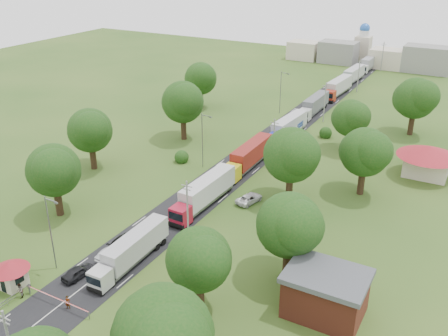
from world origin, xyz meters
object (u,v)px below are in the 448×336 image
Objects in this scene: guard_booth at (11,271)px; info_sign at (300,128)px; pedestrian_near at (68,303)px; car_lane_mid at (111,254)px; boom_barrier at (49,296)px; car_lane_front at (78,272)px; truck_0 at (132,250)px.

guard_booth is 1.07× the size of info_sign.
info_sign reaches higher than guard_booth.
pedestrian_near is (8.48, 0.20, -1.34)m from guard_booth.
boom_barrier is at bearing 94.03° from car_lane_mid.
car_lane_mid is (6.20, 9.91, -1.47)m from guard_booth.
info_sign is at bearing 64.16° from pedestrian_near.
guard_booth is at bearing 50.19° from car_lane_front.
car_lane_mid is (0.36, 9.91, -0.20)m from boom_barrier.
boom_barrier is 2.20× the size of car_lane_front.
car_lane_front is (-7.00, -55.00, -2.29)m from info_sign.
guard_booth is at bearing 159.24° from pedestrian_near.
guard_booth is 2.68× the size of pedestrian_near.
car_lane_front is (-0.45, 5.00, -0.18)m from boom_barrier.
truck_0 is at bearing -118.69° from car_lane_front.
truck_0 is 10.28m from pedestrian_near.
car_lane_mid is (0.80, 4.91, -0.02)m from car_lane_front.
pedestrian_near reaches higher than boom_barrier.
guard_booth is 13.94m from truck_0.
car_lane_front is at bearing 86.79° from car_lane_mid.
pedestrian_near reaches higher than car_lane_front.
guard_booth is at bearing -101.68° from info_sign.
guard_booth is 11.78m from car_lane_mid.
car_lane_front reaches higher than boom_barrier.
info_sign is 59.97m from pedestrian_near.
info_sign reaches higher than boom_barrier.
car_lane_front reaches higher than car_lane_mid.
pedestrian_near is at bearing 109.29° from car_lane_mid.
car_lane_mid is 9.98m from pedestrian_near.
guard_booth is 1.05× the size of car_lane_mid.
car_lane_front is at bearing -97.26° from info_sign.
car_lane_front is at bearing -126.05° from truck_0.
car_lane_front is at bearing 42.83° from guard_booth.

